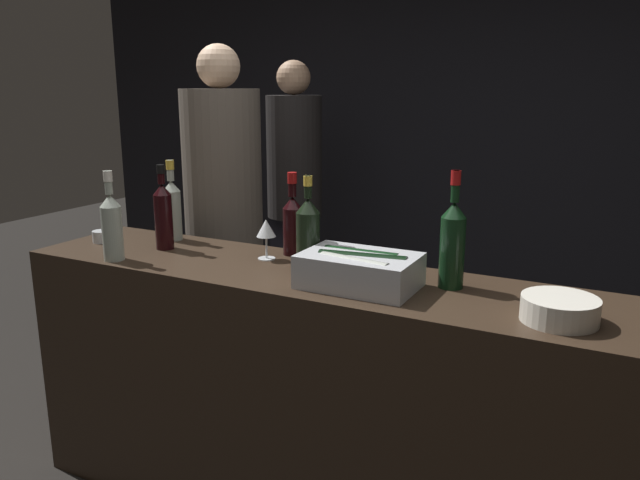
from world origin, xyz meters
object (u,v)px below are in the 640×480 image
(candle_votive, at_px, (102,236))
(white_wine_bottle, at_px, (112,224))
(ice_bin_with_bottles, at_px, (359,269))
(rose_wine_bottle, at_px, (172,207))
(person_blond_tee, at_px, (295,189))
(person_in_hoodie, at_px, (224,212))
(champagne_bottle, at_px, (308,233))
(bowl_white, at_px, (560,309))
(red_wine_bottle_tall, at_px, (293,222))
(red_wine_bottle_burgundy, at_px, (453,242))
(wine_glass, at_px, (266,230))
(red_wine_bottle_black_foil, at_px, (163,214))

(candle_votive, relative_size, white_wine_bottle, 0.22)
(ice_bin_with_bottles, bearing_deg, rose_wine_bottle, 166.80)
(person_blond_tee, bearing_deg, person_in_hoodie, -161.22)
(champagne_bottle, xyz_separation_m, person_blond_tee, (-0.91, 1.50, -0.12))
(bowl_white, xyz_separation_m, white_wine_bottle, (-1.62, -0.10, 0.10))
(candle_votive, bearing_deg, red_wine_bottle_tall, 13.83)
(rose_wine_bottle, bearing_deg, ice_bin_with_bottles, -13.20)
(champagne_bottle, relative_size, person_blond_tee, 0.19)
(rose_wine_bottle, relative_size, red_wine_bottle_burgundy, 0.89)
(candle_votive, bearing_deg, person_blond_tee, 86.82)
(white_wine_bottle, bearing_deg, red_wine_bottle_burgundy, 12.13)
(ice_bin_with_bottles, height_order, bowl_white, ice_bin_with_bottles)
(bowl_white, relative_size, champagne_bottle, 0.63)
(person_blond_tee, bearing_deg, red_wine_bottle_tall, -138.09)
(wine_glass, bearing_deg, rose_wine_bottle, 171.27)
(bowl_white, distance_m, person_blond_tee, 2.41)
(wine_glass, xyz_separation_m, red_wine_bottle_burgundy, (0.73, -0.01, 0.04))
(bowl_white, height_order, red_wine_bottle_black_foil, red_wine_bottle_black_foil)
(bowl_white, bearing_deg, person_in_hoodie, 157.06)
(champagne_bottle, relative_size, person_in_hoodie, 0.19)
(champagne_bottle, height_order, person_blond_tee, person_blond_tee)
(red_wine_bottle_black_foil, height_order, rose_wine_bottle, same)
(bowl_white, height_order, rose_wine_bottle, rose_wine_bottle)
(rose_wine_bottle, xyz_separation_m, person_in_hoodie, (-0.06, 0.46, -0.11))
(ice_bin_with_bottles, relative_size, champagne_bottle, 1.10)
(bowl_white, bearing_deg, champagne_bottle, 172.63)
(red_wine_bottle_black_foil, bearing_deg, wine_glass, 7.21)
(champagne_bottle, bearing_deg, person_in_hoodie, 143.49)
(ice_bin_with_bottles, bearing_deg, person_in_hoodie, 146.88)
(ice_bin_with_bottles, height_order, red_wine_bottle_black_foil, red_wine_bottle_black_foil)
(bowl_white, relative_size, candle_votive, 2.85)
(candle_votive, height_order, rose_wine_bottle, rose_wine_bottle)
(person_in_hoodie, bearing_deg, bowl_white, 123.17)
(champagne_bottle, relative_size, red_wine_bottle_burgundy, 0.89)
(red_wine_bottle_tall, distance_m, person_blond_tee, 1.53)
(ice_bin_with_bottles, bearing_deg, red_wine_bottle_black_foil, 174.22)
(champagne_bottle, bearing_deg, wine_glass, 163.39)
(red_wine_bottle_black_foil, distance_m, red_wine_bottle_burgundy, 1.20)
(white_wine_bottle, distance_m, person_in_hoodie, 0.83)
(person_in_hoodie, distance_m, person_blond_tee, 0.90)
(red_wine_bottle_burgundy, bearing_deg, wine_glass, 178.91)
(rose_wine_bottle, relative_size, red_wine_bottle_tall, 1.06)
(red_wine_bottle_black_foil, relative_size, rose_wine_bottle, 1.00)
(red_wine_bottle_burgundy, bearing_deg, candle_votive, -176.83)
(wine_glass, distance_m, red_wine_bottle_burgundy, 0.74)
(candle_votive, bearing_deg, white_wine_bottle, -35.39)
(ice_bin_with_bottles, height_order, champagne_bottle, champagne_bottle)
(bowl_white, xyz_separation_m, red_wine_bottle_tall, (-1.04, 0.29, 0.10))
(person_in_hoodie, bearing_deg, red_wine_bottle_tall, 112.68)
(ice_bin_with_bottles, xyz_separation_m, red_wine_bottle_tall, (-0.41, 0.26, 0.07))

